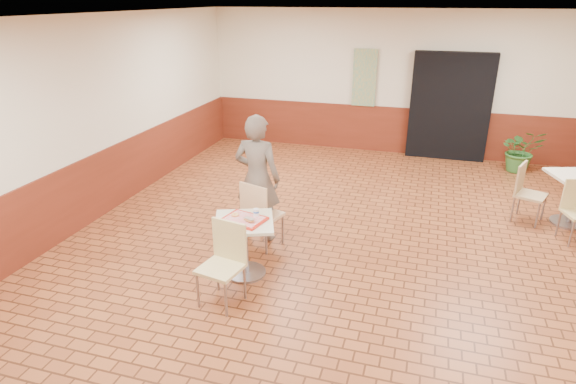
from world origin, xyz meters
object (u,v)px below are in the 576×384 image
(serving_tray, at_px, (244,220))
(ring_donut, at_px, (235,215))
(main_table, at_px, (245,238))
(customer, at_px, (257,179))
(chair_main_front, at_px, (224,259))
(long_john_donut, at_px, (249,220))
(chair_main_back, at_px, (259,212))
(paper_cup, at_px, (256,212))
(second_table, at_px, (576,192))
(potted_plant, at_px, (521,150))
(chair_second_left, at_px, (526,190))

(serving_tray, bearing_deg, ring_donut, 162.52)
(main_table, distance_m, customer, 1.07)
(chair_main_front, height_order, long_john_donut, chair_main_front)
(main_table, xyz_separation_m, chair_main_back, (-0.06, 0.69, 0.04))
(main_table, relative_size, serving_tray, 1.51)
(paper_cup, xyz_separation_m, second_table, (4.09, 2.63, -0.28))
(chair_main_front, xyz_separation_m, potted_plant, (3.78, 5.67, -0.09))
(long_john_donut, bearing_deg, ring_donut, 154.49)
(chair_main_front, height_order, ring_donut, chair_main_front)
(customer, bearing_deg, long_john_donut, 107.32)
(chair_main_front, xyz_separation_m, chair_main_back, (-0.05, 1.27, 0.01))
(second_table, bearing_deg, ring_donut, -147.96)
(ring_donut, bearing_deg, long_john_donut, -25.51)
(serving_tray, relative_size, second_table, 0.62)
(serving_tray, bearing_deg, long_john_donut, -35.07)
(paper_cup, relative_size, potted_plant, 0.10)
(chair_main_front, relative_size, ring_donut, 10.13)
(paper_cup, relative_size, chair_second_left, 0.10)
(main_table, height_order, customer, customer)
(main_table, relative_size, paper_cup, 8.39)
(long_john_donut, relative_size, potted_plant, 0.19)
(serving_tray, distance_m, ring_donut, 0.14)
(customer, relative_size, serving_tray, 3.71)
(customer, distance_m, chair_second_left, 4.10)
(main_table, distance_m, chair_main_back, 0.70)
(chair_main_back, relative_size, paper_cup, 11.02)
(second_table, relative_size, chair_second_left, 0.87)
(chair_main_front, height_order, serving_tray, chair_main_front)
(serving_tray, relative_size, ring_donut, 5.20)
(serving_tray, distance_m, chair_second_left, 4.44)
(long_john_donut, relative_size, second_table, 0.21)
(customer, bearing_deg, serving_tray, 103.09)
(main_table, height_order, ring_donut, ring_donut)
(long_john_donut, bearing_deg, customer, 104.74)
(chair_main_front, bearing_deg, serving_tray, 99.89)
(customer, distance_m, ring_donut, 0.95)
(paper_cup, distance_m, second_table, 4.87)
(main_table, xyz_separation_m, chair_main_front, (-0.01, -0.58, 0.03))
(main_table, distance_m, potted_plant, 6.34)
(customer, relative_size, second_table, 2.30)
(main_table, relative_size, chair_main_back, 0.76)
(chair_main_back, distance_m, potted_plant, 5.84)
(main_table, bearing_deg, ring_donut, 162.52)
(chair_main_back, height_order, second_table, chair_main_back)
(chair_main_front, bearing_deg, chair_main_back, 103.17)
(customer, bearing_deg, potted_plant, -131.27)
(customer, xyz_separation_m, ring_donut, (0.05, -0.94, -0.12))
(main_table, relative_size, long_john_donut, 4.44)
(main_table, height_order, paper_cup, paper_cup)
(customer, relative_size, potted_plant, 2.08)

